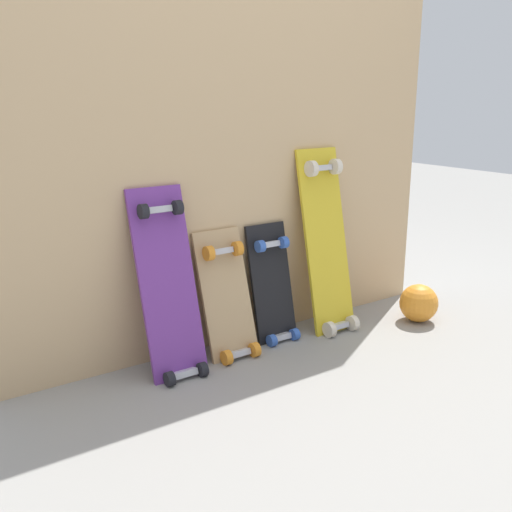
# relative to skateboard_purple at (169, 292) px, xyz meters

# --- Properties ---
(ground_plane) EXTENTS (12.00, 12.00, 0.00)m
(ground_plane) POSITION_rel_skateboard_purple_xyz_m (0.40, 0.07, -0.32)
(ground_plane) COLOR gray
(plywood_wall_panel) EXTENTS (2.10, 0.04, 1.64)m
(plywood_wall_panel) POSITION_rel_skateboard_purple_xyz_m (0.40, 0.14, 0.50)
(plywood_wall_panel) COLOR tan
(plywood_wall_panel) RESTS_ON ground
(skateboard_purple) EXTENTS (0.23, 0.26, 0.78)m
(skateboard_purple) POSITION_rel_skateboard_purple_xyz_m (0.00, 0.00, 0.00)
(skateboard_purple) COLOR #6B338C
(skateboard_purple) RESTS_ON ground
(skateboard_natural) EXTENTS (0.22, 0.23, 0.58)m
(skateboard_natural) POSITION_rel_skateboard_purple_xyz_m (0.27, 0.01, -0.10)
(skateboard_natural) COLOR tan
(skateboard_natural) RESTS_ON ground
(skateboard_black) EXTENTS (0.20, 0.18, 0.58)m
(skateboard_black) POSITION_rel_skateboard_purple_xyz_m (0.52, 0.04, -0.10)
(skateboard_black) COLOR black
(skateboard_black) RESTS_ON ground
(skateboard_yellow) EXTENTS (0.22, 0.26, 0.88)m
(skateboard_yellow) POSITION_rel_skateboard_purple_xyz_m (0.79, 0.01, 0.06)
(skateboard_yellow) COLOR gold
(skateboard_yellow) RESTS_ON ground
(rubber_ball) EXTENTS (0.18, 0.18, 0.18)m
(rubber_ball) POSITION_rel_skateboard_purple_xyz_m (1.20, -0.20, -0.23)
(rubber_ball) COLOR orange
(rubber_ball) RESTS_ON ground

